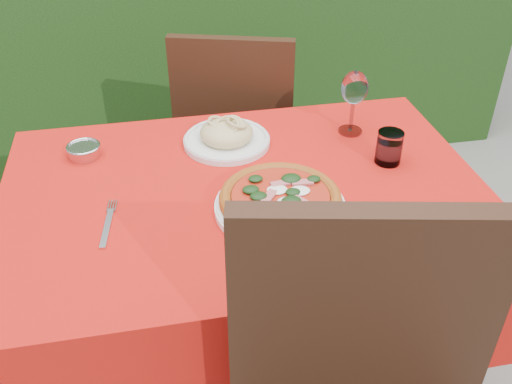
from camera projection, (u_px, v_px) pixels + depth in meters
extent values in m
plane|color=slate|center=(247.00, 371.00, 1.92)|extent=(60.00, 60.00, 0.00)
cube|color=#4A2E17|center=(245.00, 197.00, 1.50)|extent=(1.20, 0.80, 0.04)
cylinder|color=#4A2E17|center=(467.00, 359.00, 1.53)|extent=(0.05, 0.05, 0.70)
cylinder|color=#4A2E17|center=(69.00, 247.00, 1.90)|extent=(0.05, 0.05, 0.70)
cylinder|color=#4A2E17|center=(375.00, 210.00, 2.07)|extent=(0.05, 0.05, 0.70)
cube|color=red|center=(245.00, 236.00, 1.58)|extent=(1.26, 0.86, 0.32)
cube|color=black|center=(362.00, 327.00, 1.03)|extent=(0.48, 0.14, 0.53)
cube|color=black|center=(240.00, 139.00, 2.29)|extent=(0.53, 0.53, 0.04)
cube|color=black|center=(232.00, 103.00, 1.99)|extent=(0.42, 0.16, 0.47)
cylinder|color=black|center=(286.00, 167.00, 2.56)|extent=(0.04, 0.04, 0.43)
cylinder|color=black|center=(206.00, 162.00, 2.59)|extent=(0.04, 0.04, 0.43)
cylinder|color=black|center=(281.00, 216.00, 2.26)|extent=(0.04, 0.04, 0.43)
cylinder|color=black|center=(191.00, 210.00, 2.29)|extent=(0.04, 0.04, 0.43)
cylinder|color=white|center=(280.00, 207.00, 1.40)|extent=(0.32, 0.32, 0.02)
cylinder|color=#C8591B|center=(280.00, 201.00, 1.39)|extent=(0.36, 0.36, 0.02)
cylinder|color=#940B09|center=(280.00, 196.00, 1.38)|extent=(0.30, 0.30, 0.01)
cylinder|color=silver|center=(227.00, 141.00, 1.67)|extent=(0.25, 0.25, 0.02)
ellipsoid|color=#D5C685|center=(226.00, 133.00, 1.65)|extent=(0.17, 0.17, 0.07)
cylinder|color=silver|center=(389.00, 147.00, 1.57)|extent=(0.07, 0.07, 0.09)
cylinder|color=#99C0CF|center=(388.00, 152.00, 1.57)|extent=(0.06, 0.06, 0.07)
cylinder|color=silver|center=(350.00, 131.00, 1.73)|extent=(0.07, 0.07, 0.01)
cylinder|color=silver|center=(352.00, 115.00, 1.70)|extent=(0.01, 0.01, 0.10)
ellipsoid|color=silver|center=(355.00, 88.00, 1.65)|extent=(0.08, 0.08, 0.10)
cube|color=silver|center=(107.00, 228.00, 1.34)|extent=(0.05, 0.20, 0.01)
cylinder|color=silver|center=(84.00, 152.00, 1.61)|extent=(0.09, 0.09, 0.03)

